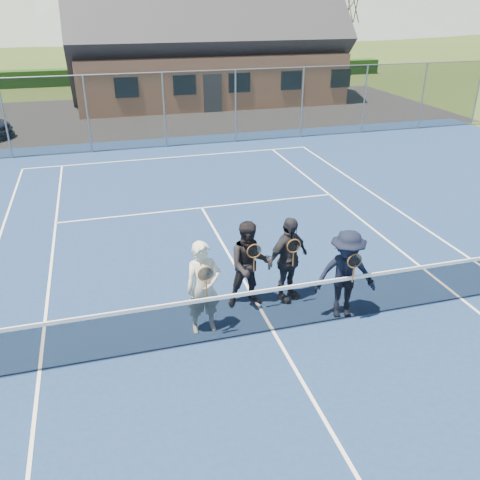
{
  "coord_description": "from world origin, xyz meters",
  "views": [
    {
      "loc": [
        -2.73,
        -7.33,
        5.64
      ],
      "look_at": [
        -0.22,
        1.5,
        1.25
      ],
      "focal_mm": 38.0,
      "sensor_mm": 36.0,
      "label": 1
    }
  ],
  "objects": [
    {
      "name": "tennis_net",
      "position": [
        0.0,
        0.0,
        0.54
      ],
      "size": [
        11.68,
        0.08,
        1.1
      ],
      "color": "slate",
      "rests_on": "ground"
    },
    {
      "name": "player_c",
      "position": [
        0.65,
        1.03,
        0.92
      ],
      "size": [
        1.14,
        0.84,
        1.8
      ],
      "color": "#232328",
      "rests_on": "court_surface"
    },
    {
      "name": "court_surface",
      "position": [
        0.0,
        0.0,
        0.01
      ],
      "size": [
        30.0,
        30.0,
        0.02
      ],
      "primitive_type": "cube",
      "color": "navy",
      "rests_on": "ground"
    },
    {
      "name": "player_d",
      "position": [
        1.48,
        0.16,
        0.92
      ],
      "size": [
        1.28,
        0.91,
        1.8
      ],
      "color": "black",
      "rests_on": "court_surface"
    },
    {
      "name": "perimeter_fence",
      "position": [
        0.0,
        13.5,
        1.52
      ],
      "size": [
        30.07,
        0.07,
        3.02
      ],
      "color": "slate",
      "rests_on": "ground"
    },
    {
      "name": "player_b",
      "position": [
        -0.15,
        1.03,
        0.92
      ],
      "size": [
        0.93,
        0.75,
        1.8
      ],
      "color": "black",
      "rests_on": "court_surface"
    },
    {
      "name": "hedge_row",
      "position": [
        0.0,
        32.0,
        0.55
      ],
      "size": [
        40.0,
        1.2,
        1.1
      ],
      "primitive_type": "cube",
      "color": "black",
      "rests_on": "ground"
    },
    {
      "name": "player_a",
      "position": [
        -1.21,
        0.42,
        0.92
      ],
      "size": [
        0.68,
        0.52,
        1.8
      ],
      "color": "beige",
      "rests_on": "court_surface"
    },
    {
      "name": "tarmac_carpark",
      "position": [
        -4.0,
        20.0,
        0.01
      ],
      "size": [
        40.0,
        12.0,
        0.01
      ],
      "primitive_type": "cube",
      "color": "black",
      "rests_on": "ground"
    },
    {
      "name": "clubhouse",
      "position": [
        4.0,
        24.0,
        3.99
      ],
      "size": [
        15.6,
        8.2,
        7.7
      ],
      "color": "#9E6B4C",
      "rests_on": "ground"
    },
    {
      "name": "court_markings",
      "position": [
        0.0,
        0.0,
        0.02
      ],
      "size": [
        11.03,
        23.83,
        0.01
      ],
      "color": "white",
      "rests_on": "court_surface"
    },
    {
      "name": "ground",
      "position": [
        0.0,
        20.0,
        0.0
      ],
      "size": [
        220.0,
        220.0,
        0.0
      ],
      "primitive_type": "plane",
      "color": "#2F4317",
      "rests_on": "ground"
    }
  ]
}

